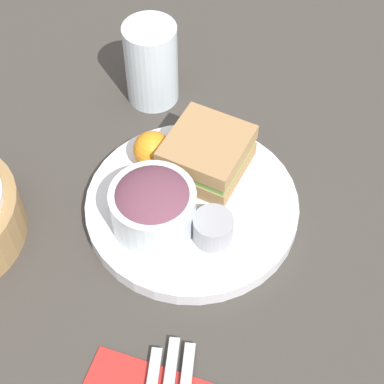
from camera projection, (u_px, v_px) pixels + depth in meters
The scene contains 7 objects.
ground_plane at pixel (192, 211), 0.83m from camera, with size 4.00×4.00×0.00m, color #3D3833.
plate at pixel (192, 206), 0.82m from camera, with size 0.27×0.27×0.02m, color silver.
sandwich at pixel (209, 154), 0.83m from camera, with size 0.12×0.11×0.05m.
salad_bowl at pixel (153, 204), 0.77m from camera, with size 0.11×0.11×0.07m.
dressing_cup at pixel (213, 228), 0.77m from camera, with size 0.05×0.05×0.04m, color #99999E.
orange_wedge at pixel (152, 150), 0.84m from camera, with size 0.05×0.05×0.05m, color orange.
drink_glass at pixel (151, 63), 0.91m from camera, with size 0.08×0.08×0.13m, color silver.
Camera 1 is at (-0.46, -0.16, 0.68)m, focal length 60.00 mm.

